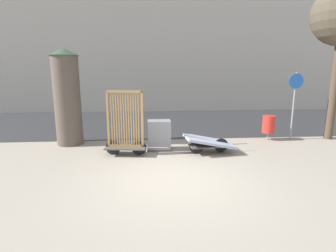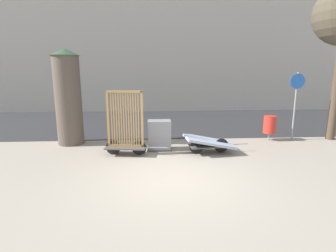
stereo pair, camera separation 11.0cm
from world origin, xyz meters
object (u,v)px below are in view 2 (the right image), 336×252
object	(u,v)px
bike_cart_with_bedframe	(126,131)
bike_cart_with_mattress	(209,142)
trash_bin	(270,125)
sign_post	(296,97)
utility_cabinet	(159,136)
advertising_column	(68,97)

from	to	relation	value
bike_cart_with_bedframe	bike_cart_with_mattress	bearing A→B (deg)	6.95
trash_bin	sign_post	size ratio (longest dim) A/B	0.37
bike_cart_with_bedframe	utility_cabinet	bearing A→B (deg)	31.97
bike_cart_with_mattress	sign_post	xyz separation A→B (m)	(3.62, 1.48, 1.34)
bike_cart_with_bedframe	advertising_column	xyz separation A→B (m)	(-2.18, 1.49, 0.96)
bike_cart_with_bedframe	trash_bin	bearing A→B (deg)	22.38
sign_post	bike_cart_with_bedframe	bearing A→B (deg)	-166.81
bike_cart_with_bedframe	advertising_column	size ratio (longest dim) A/B	0.60
bike_cart_with_bedframe	sign_post	world-z (taller)	sign_post
bike_cart_with_bedframe	sign_post	xyz separation A→B (m)	(6.33, 1.48, 0.92)
bike_cart_with_bedframe	sign_post	size ratio (longest dim) A/B	0.79
bike_cart_with_mattress	advertising_column	bearing A→B (deg)	156.78
sign_post	trash_bin	bearing A→B (deg)	179.50
advertising_column	sign_post	bearing A→B (deg)	-0.05
sign_post	advertising_column	bearing A→B (deg)	179.95
utility_cabinet	advertising_column	size ratio (longest dim) A/B	0.30
advertising_column	utility_cabinet	bearing A→B (deg)	-16.78
trash_bin	advertising_column	xyz separation A→B (m)	(-7.57, -0.00, 1.12)
advertising_column	trash_bin	bearing A→B (deg)	0.00
sign_post	advertising_column	size ratio (longest dim) A/B	0.76
bike_cart_with_bedframe	advertising_column	bearing A→B (deg)	152.55
bike_cart_with_mattress	utility_cabinet	xyz separation A→B (m)	(-1.62, 0.51, 0.11)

